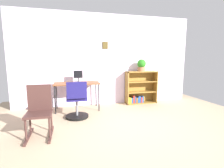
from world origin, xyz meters
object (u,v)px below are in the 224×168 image
Objects in this scene: keyboard at (76,83)px; potted_plant_on_shelf at (142,65)px; desk at (77,85)px; rocking_chair at (39,110)px; bookshelf_low at (140,89)px; office_chair at (77,103)px; monitor at (78,76)px.

potted_plant_on_shelf reaches higher than keyboard.
potted_plant_on_shelf is (1.89, 0.18, 0.48)m from desk.
bookshelf_low is (2.58, 1.58, -0.01)m from rocking_chair.
rocking_chair reaches higher than office_chair.
keyboard is (-0.08, -0.21, -0.15)m from monitor.
monitor is 0.92m from office_chair.
bookshelf_low reaches higher than keyboard.
keyboard is 1.97m from bookshelf_low.
keyboard is at bearing -111.20° from monitor.
potted_plant_on_shelf is at bearing 23.69° from office_chair.
monitor is 0.35× the size of rocking_chair.
desk is 3.24× the size of potted_plant_on_shelf.
monitor is 0.84× the size of keyboard.
keyboard is 0.43× the size of office_chair.
monitor is at bearing 64.44° from desk.
office_chair is at bearing -90.53° from keyboard.
monitor reaches higher than office_chair.
office_chair reaches higher than desk.
rocking_chair is (-0.67, -1.23, -0.28)m from keyboard.
keyboard reaches higher than desk.
potted_plant_on_shelf is at bearing 30.38° from rocking_chair.
potted_plant_on_shelf is (1.92, 0.29, 0.42)m from keyboard.
desk is at bearing -115.56° from monitor.
bookshelf_low is at bearing 4.49° from monitor.
monitor reaches higher than desk.
rocking_chair is at bearing -149.62° from potted_plant_on_shelf.
bookshelf_low is at bearing 25.30° from office_chair.
desk is 3.75× the size of monitor.
desk is at bearing 72.73° from keyboard.
office_chair is (-0.01, -0.55, -0.36)m from keyboard.
bookshelf_low reaches higher than office_chair.
keyboard is 0.66m from office_chair.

